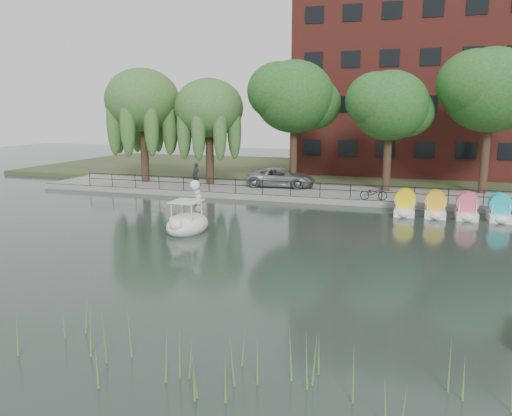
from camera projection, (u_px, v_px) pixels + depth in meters
The scene contains 17 objects.
ground_plane at pixel (217, 254), 21.52m from camera, with size 120.00×120.00×0.00m, color #313F38.
promenade at pixel (300, 192), 36.44m from camera, with size 40.00×6.00×0.40m, color gray.
kerb at pixel (290, 199), 33.68m from camera, with size 40.00×0.25×0.40m, color gray.
land_strip at pixel (331, 171), 49.52m from camera, with size 60.00×22.00×0.36m, color #47512D.
railing at pixel (291, 185), 33.69m from camera, with size 32.00×0.05×1.00m.
apartment_building at pixel (410, 74), 45.63m from camera, with size 20.00×10.07×18.00m.
willow_left at pixel (142, 101), 39.53m from camera, with size 5.88×5.88×9.01m.
willow_mid at pixel (209, 108), 38.47m from camera, with size 5.32×5.32×8.15m.
broadleaf_center at pixel (294, 97), 37.29m from camera, with size 6.00×6.00×9.25m.
broadleaf_right at pixel (390, 106), 34.85m from camera, with size 5.40×5.40×8.32m.
broadleaf_far at pixel (491, 91), 33.64m from camera, with size 6.30×6.30×9.71m.
minivan at pixel (281, 176), 37.66m from camera, with size 5.91×2.72×1.64m, color gray.
bicycle at pixel (374, 192), 32.16m from camera, with size 1.72×0.60×1.00m, color gray.
pedestrian at pixel (196, 173), 38.14m from camera, with size 0.71×0.48×1.98m, color black.
swan_boat at pixel (188, 221), 25.45m from camera, with size 1.90×3.12×2.53m.
pedal_boat_row at pixel (483, 209), 28.19m from camera, with size 9.65×1.70×1.40m.
reed_bank at pixel (143, 343), 11.93m from camera, with size 24.00×2.40×1.20m.
Camera 1 is at (7.97, -19.23, 6.06)m, focal length 35.00 mm.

